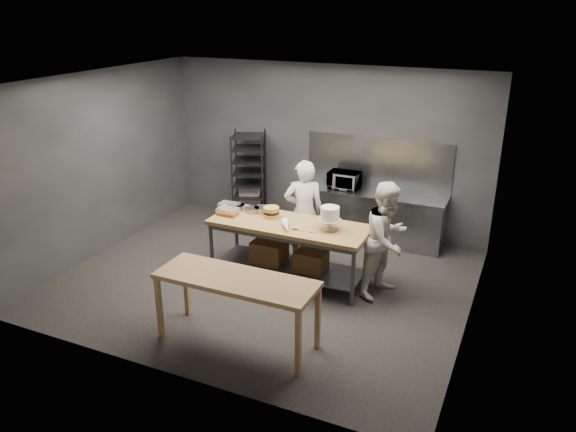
{
  "coord_description": "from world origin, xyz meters",
  "views": [
    {
      "loc": [
        3.51,
        -6.83,
        4.03
      ],
      "look_at": [
        0.32,
        0.17,
        1.05
      ],
      "focal_mm": 35.0,
      "sensor_mm": 36.0,
      "label": 1
    }
  ],
  "objects_px": {
    "frosted_cake_stand": "(330,215)",
    "layer_cake": "(271,212)",
    "near_counter": "(236,284)",
    "work_table": "(288,244)",
    "chef_right": "(387,239)",
    "chef_behind": "(304,212)",
    "microwave": "(344,180)",
    "speed_rack": "(249,179)"
  },
  "relations": [
    {
      "from": "near_counter",
      "to": "microwave",
      "type": "xyz_separation_m",
      "value": [
        0.05,
        3.79,
        0.24
      ]
    },
    {
      "from": "near_counter",
      "to": "layer_cake",
      "type": "height_order",
      "value": "layer_cake"
    },
    {
      "from": "chef_behind",
      "to": "layer_cake",
      "type": "xyz_separation_m",
      "value": [
        -0.32,
        -0.52,
        0.14
      ]
    },
    {
      "from": "chef_behind",
      "to": "microwave",
      "type": "bearing_deg",
      "value": -123.62
    },
    {
      "from": "work_table",
      "to": "frosted_cake_stand",
      "type": "bearing_deg",
      "value": -0.11
    },
    {
      "from": "near_counter",
      "to": "frosted_cake_stand",
      "type": "relative_size",
      "value": 5.72
    },
    {
      "from": "work_table",
      "to": "microwave",
      "type": "xyz_separation_m",
      "value": [
        0.19,
        1.95,
        0.48
      ]
    },
    {
      "from": "work_table",
      "to": "layer_cake",
      "type": "bearing_deg",
      "value": 161.89
    },
    {
      "from": "microwave",
      "to": "frosted_cake_stand",
      "type": "bearing_deg",
      "value": -76.76
    },
    {
      "from": "near_counter",
      "to": "speed_rack",
      "type": "height_order",
      "value": "speed_rack"
    },
    {
      "from": "near_counter",
      "to": "layer_cake",
      "type": "bearing_deg",
      "value": 103.74
    },
    {
      "from": "chef_right",
      "to": "microwave",
      "type": "bearing_deg",
      "value": 55.33
    },
    {
      "from": "work_table",
      "to": "microwave",
      "type": "distance_m",
      "value": 2.02
    },
    {
      "from": "speed_rack",
      "to": "microwave",
      "type": "bearing_deg",
      "value": 2.46
    },
    {
      "from": "near_counter",
      "to": "microwave",
      "type": "height_order",
      "value": "microwave"
    },
    {
      "from": "speed_rack",
      "to": "chef_behind",
      "type": "xyz_separation_m",
      "value": [
        1.65,
        -1.24,
        0.01
      ]
    },
    {
      "from": "work_table",
      "to": "layer_cake",
      "type": "relative_size",
      "value": 9.97
    },
    {
      "from": "frosted_cake_stand",
      "to": "layer_cake",
      "type": "height_order",
      "value": "frosted_cake_stand"
    },
    {
      "from": "speed_rack",
      "to": "layer_cake",
      "type": "relative_size",
      "value": 7.27
    },
    {
      "from": "work_table",
      "to": "microwave",
      "type": "bearing_deg",
      "value": 84.3
    },
    {
      "from": "near_counter",
      "to": "microwave",
      "type": "bearing_deg",
      "value": 89.2
    },
    {
      "from": "chef_behind",
      "to": "frosted_cake_stand",
      "type": "relative_size",
      "value": 4.93
    },
    {
      "from": "near_counter",
      "to": "layer_cake",
      "type": "xyz_separation_m",
      "value": [
        -0.48,
        1.95,
        0.19
      ]
    },
    {
      "from": "work_table",
      "to": "chef_right",
      "type": "bearing_deg",
      "value": 6.22
    },
    {
      "from": "chef_behind",
      "to": "microwave",
      "type": "height_order",
      "value": "chef_behind"
    },
    {
      "from": "chef_behind",
      "to": "layer_cake",
      "type": "bearing_deg",
      "value": 33.83
    },
    {
      "from": "work_table",
      "to": "speed_rack",
      "type": "height_order",
      "value": "speed_rack"
    },
    {
      "from": "chef_behind",
      "to": "layer_cake",
      "type": "distance_m",
      "value": 0.63
    },
    {
      "from": "work_table",
      "to": "speed_rack",
      "type": "xyz_separation_m",
      "value": [
        -1.66,
        1.87,
        0.28
      ]
    },
    {
      "from": "work_table",
      "to": "frosted_cake_stand",
      "type": "relative_size",
      "value": 6.86
    },
    {
      "from": "frosted_cake_stand",
      "to": "speed_rack",
      "type": "bearing_deg",
      "value": 141.06
    },
    {
      "from": "layer_cake",
      "to": "speed_rack",
      "type": "bearing_deg",
      "value": 127.04
    },
    {
      "from": "near_counter",
      "to": "chef_right",
      "type": "relative_size",
      "value": 1.18
    },
    {
      "from": "speed_rack",
      "to": "chef_right",
      "type": "height_order",
      "value": "speed_rack"
    },
    {
      "from": "work_table",
      "to": "frosted_cake_stand",
      "type": "xyz_separation_m",
      "value": [
        0.65,
        -0.0,
        0.57
      ]
    },
    {
      "from": "near_counter",
      "to": "chef_behind",
      "type": "distance_m",
      "value": 2.47
    },
    {
      "from": "work_table",
      "to": "layer_cake",
      "type": "distance_m",
      "value": 0.55
    },
    {
      "from": "speed_rack",
      "to": "chef_behind",
      "type": "distance_m",
      "value": 2.07
    },
    {
      "from": "work_table",
      "to": "chef_behind",
      "type": "height_order",
      "value": "chef_behind"
    },
    {
      "from": "chef_behind",
      "to": "frosted_cake_stand",
      "type": "xyz_separation_m",
      "value": [
        0.67,
        -0.63,
        0.28
      ]
    },
    {
      "from": "chef_right",
      "to": "near_counter",
      "type": "bearing_deg",
      "value": 166.46
    },
    {
      "from": "work_table",
      "to": "near_counter",
      "type": "height_order",
      "value": "work_table"
    }
  ]
}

